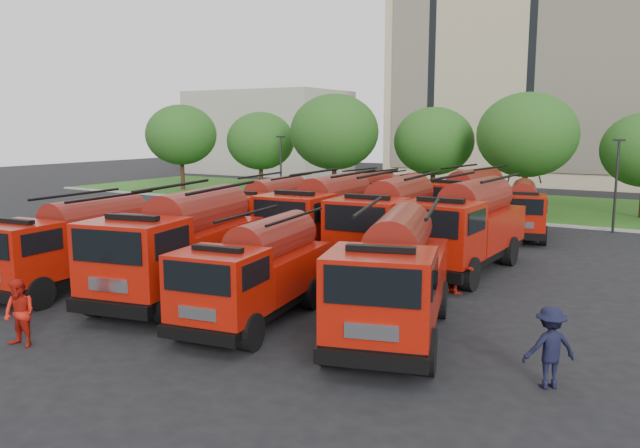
{
  "coord_description": "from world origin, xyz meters",
  "views": [
    {
      "loc": [
        15.38,
        -20.04,
        5.8
      ],
      "look_at": [
        2.41,
        1.81,
        1.8
      ],
      "focal_mm": 35.0,
      "sensor_mm": 36.0,
      "label": 1
    }
  ],
  "objects_px": {
    "fire_truck_5": "(323,216)",
    "fire_truck_6": "(390,222)",
    "fire_truck_9": "(396,199)",
    "firefighter_0": "(237,340)",
    "fire_truck_1": "(181,245)",
    "firefighter_5": "(453,292)",
    "fire_truck_2": "(257,271)",
    "firefighter_2": "(403,335)",
    "fire_truck_10": "(465,201)",
    "firefighter_1": "(22,346)",
    "firefighter_3": "(547,387)",
    "fire_truck_7": "(465,226)",
    "fire_truck_0": "(74,244)",
    "fire_truck_11": "(523,209)",
    "firefighter_4": "(168,275)",
    "fire_truck_4": "(266,212)",
    "fire_truck_3": "(394,275)",
    "fire_truck_8": "(362,196)"
  },
  "relations": [
    {
      "from": "fire_truck_5",
      "to": "fire_truck_6",
      "type": "distance_m",
      "value": 3.31
    },
    {
      "from": "fire_truck_9",
      "to": "firefighter_0",
      "type": "distance_m",
      "value": 21.85
    },
    {
      "from": "fire_truck_1",
      "to": "firefighter_5",
      "type": "height_order",
      "value": "fire_truck_1"
    },
    {
      "from": "fire_truck_2",
      "to": "firefighter_2",
      "type": "height_order",
      "value": "fire_truck_2"
    },
    {
      "from": "fire_truck_9",
      "to": "fire_truck_10",
      "type": "relative_size",
      "value": 0.83
    },
    {
      "from": "firefighter_1",
      "to": "firefighter_5",
      "type": "height_order",
      "value": "firefighter_1"
    },
    {
      "from": "fire_truck_1",
      "to": "fire_truck_5",
      "type": "distance_m",
      "value": 8.36
    },
    {
      "from": "fire_truck_5",
      "to": "firefighter_5",
      "type": "bearing_deg",
      "value": -27.1
    },
    {
      "from": "fire_truck_2",
      "to": "fire_truck_5",
      "type": "height_order",
      "value": "fire_truck_5"
    },
    {
      "from": "firefighter_2",
      "to": "firefighter_3",
      "type": "bearing_deg",
      "value": -136.97
    },
    {
      "from": "firefighter_0",
      "to": "firefighter_2",
      "type": "distance_m",
      "value": 4.62
    },
    {
      "from": "fire_truck_7",
      "to": "fire_truck_0",
      "type": "bearing_deg",
      "value": -136.87
    },
    {
      "from": "fire_truck_9",
      "to": "fire_truck_11",
      "type": "bearing_deg",
      "value": -2.57
    },
    {
      "from": "fire_truck_5",
      "to": "fire_truck_11",
      "type": "height_order",
      "value": "fire_truck_5"
    },
    {
      "from": "fire_truck_0",
      "to": "fire_truck_11",
      "type": "distance_m",
      "value": 22.24
    },
    {
      "from": "fire_truck_10",
      "to": "firefighter_4",
      "type": "relative_size",
      "value": 4.43
    },
    {
      "from": "fire_truck_4",
      "to": "firefighter_5",
      "type": "xyz_separation_m",
      "value": [
        10.95,
        -4.03,
        -1.63
      ]
    },
    {
      "from": "fire_truck_6",
      "to": "firefighter_1",
      "type": "relative_size",
      "value": 4.5
    },
    {
      "from": "fire_truck_2",
      "to": "firefighter_4",
      "type": "distance_m",
      "value": 7.25
    },
    {
      "from": "fire_truck_0",
      "to": "fire_truck_9",
      "type": "distance_m",
      "value": 20.17
    },
    {
      "from": "fire_truck_4",
      "to": "fire_truck_10",
      "type": "xyz_separation_m",
      "value": [
        7.32,
        8.54,
        0.1
      ]
    },
    {
      "from": "firefighter_0",
      "to": "firefighter_2",
      "type": "relative_size",
      "value": 1.14
    },
    {
      "from": "fire_truck_0",
      "to": "firefighter_4",
      "type": "bearing_deg",
      "value": 59.5
    },
    {
      "from": "fire_truck_9",
      "to": "fire_truck_5",
      "type": "bearing_deg",
      "value": -81.19
    },
    {
      "from": "firefighter_4",
      "to": "fire_truck_11",
      "type": "bearing_deg",
      "value": -102.18
    },
    {
      "from": "fire_truck_7",
      "to": "fire_truck_4",
      "type": "bearing_deg",
      "value": 178.77
    },
    {
      "from": "fire_truck_9",
      "to": "firefighter_3",
      "type": "relative_size",
      "value": 3.49
    },
    {
      "from": "firefighter_1",
      "to": "fire_truck_1",
      "type": "bearing_deg",
      "value": 80.29
    },
    {
      "from": "fire_truck_4",
      "to": "firefighter_3",
      "type": "distance_m",
      "value": 18.89
    },
    {
      "from": "fire_truck_5",
      "to": "fire_truck_1",
      "type": "bearing_deg",
      "value": -98.83
    },
    {
      "from": "fire_truck_1",
      "to": "fire_truck_6",
      "type": "xyz_separation_m",
      "value": [
        4.02,
        8.27,
        0.02
      ]
    },
    {
      "from": "fire_truck_5",
      "to": "firefighter_2",
      "type": "distance_m",
      "value": 11.21
    },
    {
      "from": "fire_truck_4",
      "to": "fire_truck_3",
      "type": "bearing_deg",
      "value": -46.72
    },
    {
      "from": "fire_truck_8",
      "to": "firefighter_4",
      "type": "relative_size",
      "value": 3.82
    },
    {
      "from": "fire_truck_11",
      "to": "firefighter_1",
      "type": "bearing_deg",
      "value": -119.94
    },
    {
      "from": "fire_truck_3",
      "to": "fire_truck_4",
      "type": "distance_m",
      "value": 14.35
    },
    {
      "from": "fire_truck_0",
      "to": "fire_truck_2",
      "type": "height_order",
      "value": "fire_truck_0"
    },
    {
      "from": "fire_truck_2",
      "to": "fire_truck_11",
      "type": "relative_size",
      "value": 1.02
    },
    {
      "from": "fire_truck_6",
      "to": "firefighter_0",
      "type": "bearing_deg",
      "value": -93.07
    },
    {
      "from": "fire_truck_9",
      "to": "fire_truck_11",
      "type": "relative_size",
      "value": 0.97
    },
    {
      "from": "fire_truck_9",
      "to": "fire_truck_10",
      "type": "distance_m",
      "value": 4.65
    },
    {
      "from": "fire_truck_7",
      "to": "fire_truck_11",
      "type": "distance_m",
      "value": 9.31
    },
    {
      "from": "fire_truck_8",
      "to": "fire_truck_9",
      "type": "height_order",
      "value": "fire_truck_8"
    },
    {
      "from": "fire_truck_6",
      "to": "firefighter_5",
      "type": "relative_size",
      "value": 4.61
    },
    {
      "from": "fire_truck_0",
      "to": "fire_truck_6",
      "type": "height_order",
      "value": "fire_truck_6"
    },
    {
      "from": "fire_truck_9",
      "to": "firefighter_5",
      "type": "relative_size",
      "value": 3.67
    },
    {
      "from": "firefighter_3",
      "to": "firefighter_1",
      "type": "bearing_deg",
      "value": -18.88
    },
    {
      "from": "fire_truck_2",
      "to": "firefighter_3",
      "type": "xyz_separation_m",
      "value": [
        8.52,
        -0.64,
        -1.51
      ]
    },
    {
      "from": "fire_truck_2",
      "to": "fire_truck_7",
      "type": "relative_size",
      "value": 0.85
    },
    {
      "from": "fire_truck_5",
      "to": "firefighter_4",
      "type": "height_order",
      "value": "fire_truck_5"
    }
  ]
}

